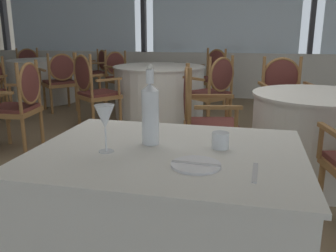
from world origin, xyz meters
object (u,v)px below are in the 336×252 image
object	(u,v)px
dining_chair_0_1	(92,86)
dining_chair_2_1	(97,69)
dining_chair_1_3	(20,100)
dining_chair_0_2	(214,88)
dining_chair_3_3	(201,115)
water_tumbler	(220,140)
dining_chair_0_0	(120,74)
water_bottle	(150,112)
dining_chair_0_3	(211,73)
dining_chair_2_0	(60,78)
dining_chair_2_2	(30,67)
side_plate	(196,165)
wine_glass	(105,118)
dining_chair_3_2	(283,95)

from	to	relation	value
dining_chair_0_1	dining_chair_2_1	size ratio (longest dim) A/B	1.09
dining_chair_2_1	dining_chair_0_1	bearing A→B (deg)	66.33
dining_chair_0_1	dining_chair_1_3	xyz separation A→B (m)	(-0.34, -1.02, -0.01)
dining_chair_0_2	dining_chair_3_3	xyz separation A→B (m)	(0.06, -1.57, 0.01)
dining_chair_0_1	water_tumbler	bearing A→B (deg)	-108.28
dining_chair_1_3	dining_chair_0_0	bearing A→B (deg)	-99.55
water_bottle	dining_chair_0_3	size ratio (longest dim) A/B	0.37
water_bottle	dining_chair_2_0	world-z (taller)	water_bottle
dining_chair_1_3	dining_chair_2_1	xyz separation A→B (m)	(-0.63, 3.34, -0.02)
dining_chair_2_2	side_plate	bearing A→B (deg)	-7.52
wine_glass	dining_chair_1_3	bearing A→B (deg)	132.87
water_bottle	wine_glass	distance (m)	0.22
dining_chair_0_3	dining_chair_2_2	xyz separation A→B (m)	(-3.77, 0.52, -0.03)
water_tumbler	dining_chair_0_0	bearing A→B (deg)	115.91
side_plate	dining_chair_0_2	bearing A→B (deg)	94.79
wine_glass	dining_chair_1_3	xyz separation A→B (m)	(-1.76, 1.90, -0.35)
wine_glass	dining_chair_3_3	size ratio (longest dim) A/B	0.21
wine_glass	dining_chair_0_0	distance (m)	4.77
side_plate	dining_chair_3_3	xyz separation A→B (m)	(-0.21, 1.65, -0.19)
dining_chair_1_3	wine_glass	bearing A→B (deg)	126.38
dining_chair_0_0	dining_chair_3_2	xyz separation A→B (m)	(2.56, -1.76, 0.03)
dining_chair_3_2	side_plate	bearing A→B (deg)	-23.00
water_bottle	dining_chair_3_2	world-z (taller)	water_bottle
water_bottle	water_tumbler	xyz separation A→B (m)	(0.32, 0.00, -0.11)
dining_chair_2_2	dining_chair_3_2	distance (m)	5.40
dining_chair_2_0	dining_chair_3_2	bearing A→B (deg)	-154.27
dining_chair_2_0	dining_chair_3_3	size ratio (longest dim) A/B	0.95
dining_chair_0_3	dining_chair_1_3	size ratio (longest dim) A/B	1.02
dining_chair_0_0	dining_chair_2_1	bearing A→B (deg)	172.10
wine_glass	dining_chair_2_0	xyz separation A→B (m)	(-2.36, 3.78, -0.36)
water_bottle	dining_chair_0_1	bearing A→B (deg)	119.71
water_bottle	dining_chair_2_1	size ratio (longest dim) A/B	0.40
dining_chair_2_1	dining_chair_3_2	distance (m)	4.18
water_tumbler	dining_chair_2_0	xyz separation A→B (m)	(-2.83, 3.63, -0.25)
dining_chair_0_0	dining_chair_2_1	xyz separation A→B (m)	(-0.77, 0.77, -0.01)
dining_chair_0_1	dining_chair_2_2	size ratio (longest dim) A/B	1.07
dining_chair_0_1	dining_chair_3_2	bearing A→B (deg)	-57.65
dining_chair_3_3	dining_chair_0_3	bearing A→B (deg)	82.68
side_plate	dining_chair_0_0	xyz separation A→B (m)	(-2.03, 4.56, -0.21)
dining_chair_0_2	dining_chair_2_2	size ratio (longest dim) A/B	1.05
dining_chair_1_3	dining_chair_0_2	bearing A→B (deg)	-153.41
dining_chair_0_3	dining_chair_3_3	distance (m)	3.13
dining_chair_0_2	dining_chair_0_3	distance (m)	1.57
dining_chair_0_2	dining_chair_1_3	distance (m)	2.26
dining_chair_2_1	dining_chair_3_3	world-z (taller)	dining_chair_3_3
dining_chair_0_2	dining_chair_0_3	size ratio (longest dim) A/B	0.99
water_bottle	dining_chair_2_2	bearing A→B (deg)	128.37
side_plate	dining_chair_0_1	bearing A→B (deg)	121.30
wine_glass	water_tumbler	size ratio (longest dim) A/B	2.73
water_tumbler	dining_chair_0_3	bearing A→B (deg)	96.90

